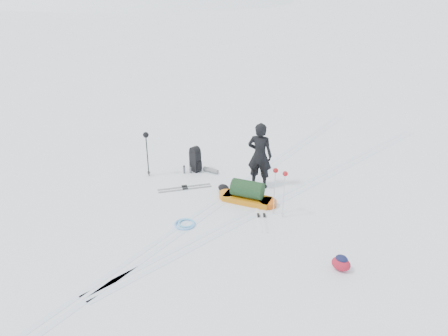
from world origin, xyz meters
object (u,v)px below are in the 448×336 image
Objects in this scene: skier at (260,156)px; pulk_sled at (247,194)px; expedition_rucksack at (197,160)px; ski_poles_black at (146,140)px.

pulk_sled is (0.29, -0.99, -0.75)m from skier.
skier is 2.20× the size of expedition_rucksack.
ski_poles_black is at bearing 6.93° from skier.
ski_poles_black is (-3.12, -1.55, 0.19)m from skier.
expedition_rucksack is (-2.15, -0.34, -0.61)m from skier.
ski_poles_black reaches higher than expedition_rucksack.
skier reaches higher than pulk_sled.
pulk_sled is 1.93× the size of expedition_rucksack.
expedition_rucksack is 0.62× the size of ski_poles_black.
expedition_rucksack is at bearing 30.08° from ski_poles_black.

